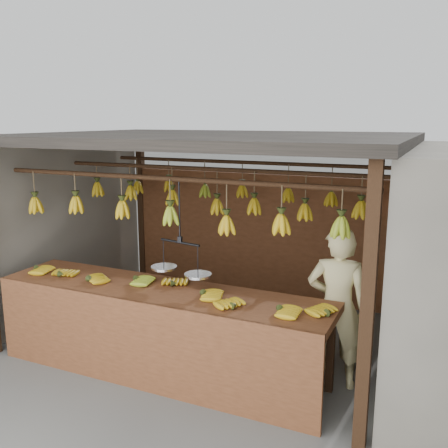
% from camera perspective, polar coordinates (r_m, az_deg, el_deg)
% --- Properties ---
extents(ground, '(80.00, 80.00, 0.00)m').
position_cam_1_polar(ground, '(6.27, -1.16, -12.24)').
color(ground, '#5B5B57').
extents(stall, '(4.30, 3.30, 2.40)m').
position_cam_1_polar(stall, '(6.04, 0.11, 6.29)').
color(stall, black).
rests_on(stall, ground).
extents(counter, '(3.59, 0.80, 0.96)m').
position_cam_1_polar(counter, '(5.02, -7.94, -9.87)').
color(counter, brown).
rests_on(counter, ground).
extents(hanging_bananas, '(3.55, 2.23, 0.39)m').
position_cam_1_polar(hanging_bananas, '(5.78, -1.30, 2.59)').
color(hanging_bananas, gold).
rests_on(hanging_bananas, ground).
extents(balance_scale, '(0.69, 0.34, 0.93)m').
position_cam_1_polar(balance_scale, '(4.99, -5.00, -4.81)').
color(balance_scale, black).
rests_on(balance_scale, ground).
extents(vendor, '(0.63, 0.46, 1.59)m').
position_cam_1_polar(vendor, '(4.96, 12.79, -9.27)').
color(vendor, beige).
rests_on(vendor, ground).
extents(bag_bundles, '(0.08, 0.26, 1.32)m').
position_cam_1_polar(bag_bundles, '(6.71, 19.17, -2.12)').
color(bag_bundles, red).
rests_on(bag_bundles, ground).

